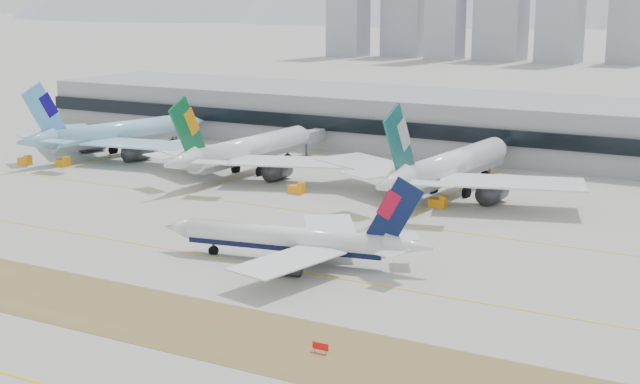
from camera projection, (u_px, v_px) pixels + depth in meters
The scene contains 12 objects.
ground at pixel (259, 254), 150.53m from camera, with size 3000.00×3000.00×0.00m, color #A4A29A.
apron_markings at pixel (10, 369), 104.49m from camera, with size 360.00×122.22×0.06m.
taxiing_airliner at pixel (295, 240), 145.13m from camera, with size 46.73×40.16×15.77m.
widebody_korean at pixel (117, 134), 240.84m from camera, with size 60.09×59.85×22.00m.
widebody_eva at pixel (245, 151), 215.42m from camera, with size 60.78×59.44×21.68m.
widebody_cathay at pixel (449, 168), 192.69m from camera, with size 64.16×62.97×22.94m.
terminal at pixel (484, 125), 246.88m from camera, with size 280.00×43.10×15.00m.
hold_sign_right at pixel (320, 346), 109.01m from camera, with size 2.20×0.15×1.35m.
gse_extra at pixel (63, 162), 227.05m from camera, with size 3.55×2.00×2.60m.
gse_a at pixel (25, 161), 228.82m from camera, with size 3.55×2.00×2.60m.
gse_b at pixel (297, 189), 196.15m from camera, with size 3.55×2.00×2.60m.
gse_c at pixel (439, 202), 183.37m from camera, with size 3.55×2.00×2.60m.
Camera 1 is at (79.20, -121.43, 43.14)m, focal length 50.00 mm.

